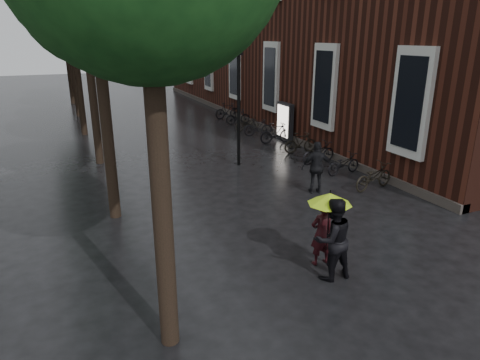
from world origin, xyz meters
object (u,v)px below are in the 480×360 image
person_burgundy (322,233)px  person_black (333,239)px  lamp_post (239,94)px  ad_lightbox (285,122)px  parked_bicycles (282,136)px  pedestrian_walking (317,168)px

person_burgundy → person_black: person_black is taller
person_burgundy → lamp_post: bearing=-98.7°
ad_lightbox → lamp_post: lamp_post is taller
parked_bicycles → ad_lightbox: (0.65, 0.90, 0.49)m
person_black → ad_lightbox: 13.06m
parked_bicycles → lamp_post: lamp_post is taller
person_burgundy → ad_lightbox: (5.29, 11.27, 0.17)m
person_black → pedestrian_walking: bearing=-119.5°
pedestrian_walking → lamp_post: 4.66m
lamp_post → pedestrian_walking: bearing=-74.5°
pedestrian_walking → parked_bicycles: 6.61m
pedestrian_walking → ad_lightbox: ad_lightbox is taller
person_burgundy → parked_bicycles: size_ratio=0.10×
person_burgundy → person_black: 0.64m
parked_bicycles → lamp_post: size_ratio=3.17×
person_burgundy → ad_lightbox: 12.45m
person_burgundy → parked_bicycles: 11.36m
parked_bicycles → ad_lightbox: ad_lightbox is taller
person_burgundy → pedestrian_walking: 4.84m
person_burgundy → pedestrian_walking: bearing=-120.6°
pedestrian_walking → lamp_post: lamp_post is taller
person_black → ad_lightbox: ad_lightbox is taller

